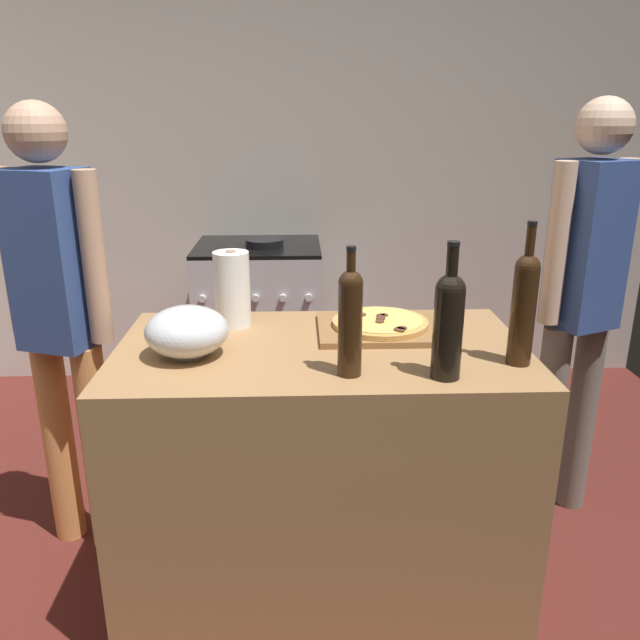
# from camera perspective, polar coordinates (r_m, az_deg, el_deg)

# --- Properties ---
(ground_plane) EXTENTS (4.38, 3.22, 0.02)m
(ground_plane) POSITION_cam_1_polar(r_m,az_deg,el_deg) (2.86, -3.38, -15.29)
(ground_plane) COLOR #511E19
(kitchen_wall_rear) EXTENTS (4.38, 0.10, 2.60)m
(kitchen_wall_rear) POSITION_cam_1_polar(r_m,az_deg,el_deg) (3.75, -3.34, 14.15)
(kitchen_wall_rear) COLOR #BCB7AD
(kitchen_wall_rear) RESTS_ON ground_plane
(counter) EXTENTS (1.25, 0.71, 0.89)m
(counter) POSITION_cam_1_polar(r_m,az_deg,el_deg) (2.12, 0.10, -13.70)
(counter) COLOR #9E7247
(counter) RESTS_ON ground_plane
(cutting_board) EXTENTS (0.40, 0.32, 0.02)m
(cutting_board) POSITION_cam_1_polar(r_m,az_deg,el_deg) (2.05, 5.45, -0.78)
(cutting_board) COLOR olive
(cutting_board) RESTS_ON counter
(pizza) EXTENTS (0.31, 0.31, 0.03)m
(pizza) POSITION_cam_1_polar(r_m,az_deg,el_deg) (2.05, 5.47, -0.23)
(pizza) COLOR tan
(pizza) RESTS_ON cutting_board
(mixing_bowl) EXTENTS (0.24, 0.24, 0.15)m
(mixing_bowl) POSITION_cam_1_polar(r_m,az_deg,el_deg) (1.86, -11.94, -1.02)
(mixing_bowl) COLOR #B2B2B7
(mixing_bowl) RESTS_ON counter
(paper_towel_roll) EXTENTS (0.12, 0.12, 0.25)m
(paper_towel_roll) POSITION_cam_1_polar(r_m,az_deg,el_deg) (2.09, -7.94, 2.78)
(paper_towel_roll) COLOR white
(paper_towel_roll) RESTS_ON counter
(wine_bottle_green) EXTENTS (0.08, 0.08, 0.37)m
(wine_bottle_green) POSITION_cam_1_polar(r_m,az_deg,el_deg) (1.68, 11.53, -0.06)
(wine_bottle_green) COLOR black
(wine_bottle_green) RESTS_ON counter
(wine_bottle_amber) EXTENTS (0.07, 0.07, 0.40)m
(wine_bottle_amber) POSITION_cam_1_polar(r_m,az_deg,el_deg) (1.82, 17.94, 1.35)
(wine_bottle_amber) COLOR #331E0F
(wine_bottle_amber) RESTS_ON counter
(wine_bottle_clear) EXTENTS (0.07, 0.07, 0.35)m
(wine_bottle_clear) POSITION_cam_1_polar(r_m,az_deg,el_deg) (1.67, 2.74, 0.15)
(wine_bottle_clear) COLOR #331E0F
(wine_bottle_clear) RESTS_ON counter
(stove) EXTENTS (0.67, 0.59, 0.93)m
(stove) POSITION_cam_1_polar(r_m,az_deg,el_deg) (3.53, -5.43, -0.30)
(stove) COLOR #B7B7BC
(stove) RESTS_ON ground_plane
(person_in_stripes) EXTENTS (0.38, 0.26, 1.61)m
(person_in_stripes) POSITION_cam_1_polar(r_m,az_deg,el_deg) (2.34, -22.47, 0.90)
(person_in_stripes) COLOR #D88C4C
(person_in_stripes) RESTS_ON ground_plane
(person_in_red) EXTENTS (0.36, 0.27, 1.62)m
(person_in_red) POSITION_cam_1_polar(r_m,az_deg,el_deg) (2.54, 22.58, 2.30)
(person_in_red) COLOR slate
(person_in_red) RESTS_ON ground_plane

